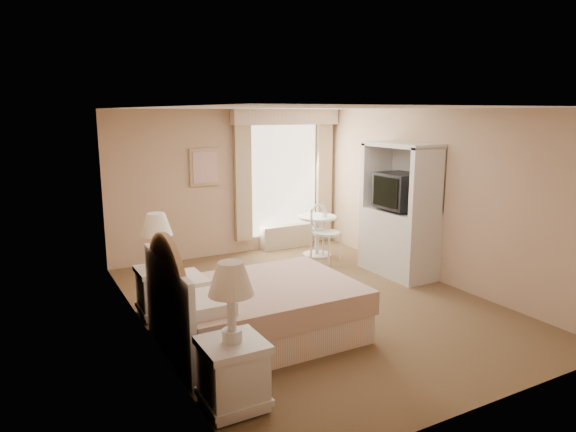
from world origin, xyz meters
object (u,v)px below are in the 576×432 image
nightstand_near (233,356)px  nightstand_far (159,278)px  bed (253,310)px  armoire (400,221)px  round_table (317,229)px  cafe_chair (323,228)px

nightstand_near → nightstand_far: size_ratio=1.00×
bed → armoire: armoire is taller
round_table → armoire: armoire is taller
nightstand_near → armoire: armoire is taller
cafe_chair → nightstand_far: bearing=176.0°
bed → cafe_chair: (2.30, 2.19, 0.22)m
armoire → round_table: bearing=110.6°
round_table → armoire: (0.55, -1.47, 0.37)m
bed → cafe_chair: bearing=43.6°
nightstand_near → round_table: 4.80m
bed → nightstand_near: size_ratio=1.65×
nightstand_far → round_table: bearing=23.6°
bed → cafe_chair: bed is taller
nightstand_near → cafe_chair: nightstand_near is taller
round_table → bed: bearing=-133.5°
round_table → armoire: 1.61m
bed → nightstand_near: 1.36m
bed → nightstand_near: (-0.72, -1.15, 0.14)m
bed → nightstand_far: (-0.72, 1.15, 0.14)m
cafe_chair → nightstand_near: bearing=-155.0°
armoire → bed: bearing=-160.5°
cafe_chair → armoire: 1.34m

